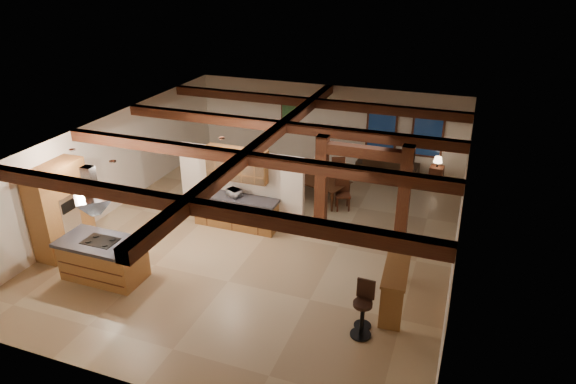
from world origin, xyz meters
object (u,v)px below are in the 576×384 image
kitchen_island (104,259)px  bar_counter (396,276)px  sofa (388,166)px  dining_table (317,189)px

kitchen_island → bar_counter: (6.75, 1.39, 0.21)m
sofa → bar_counter: bar_counter is taller
sofa → dining_table: bearing=61.6°
bar_counter → sofa: bearing=101.3°
sofa → bar_counter: size_ratio=1.04×
dining_table → sofa: bearing=78.1°
sofa → bar_counter: 7.59m
sofa → bar_counter: bearing=104.1°
dining_table → sofa: size_ratio=0.90×
dining_table → sofa: 3.36m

